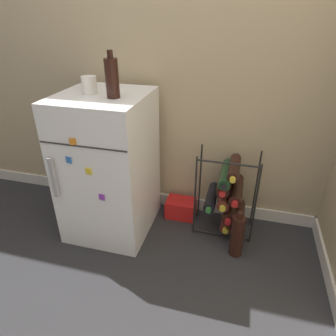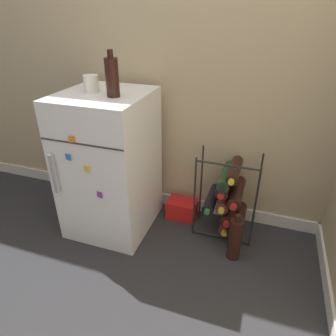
% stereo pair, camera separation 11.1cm
% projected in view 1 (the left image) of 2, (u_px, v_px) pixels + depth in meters
% --- Properties ---
extents(ground_plane, '(14.00, 14.00, 0.00)m').
position_uv_depth(ground_plane, '(152.00, 274.00, 1.72)').
color(ground_plane, '#28282B').
extents(wall_back, '(6.93, 0.07, 2.50)m').
position_uv_depth(wall_back, '(184.00, 29.00, 1.75)').
color(wall_back, tan).
rests_on(wall_back, ground_plane).
extents(mini_fridge, '(0.51, 0.57, 0.92)m').
position_uv_depth(mini_fridge, '(109.00, 166.00, 1.90)').
color(mini_fridge, white).
rests_on(mini_fridge, ground_plane).
extents(wine_rack, '(0.38, 0.32, 0.57)m').
position_uv_depth(wine_rack, '(229.00, 195.00, 1.94)').
color(wine_rack, black).
rests_on(wine_rack, ground_plane).
extents(soda_box, '(0.21, 0.15, 0.13)m').
position_uv_depth(soda_box, '(181.00, 208.00, 2.17)').
color(soda_box, red).
rests_on(soda_box, ground_plane).
extents(fridge_top_cup, '(0.08, 0.08, 0.10)m').
position_uv_depth(fridge_top_cup, '(89.00, 85.00, 1.67)').
color(fridge_top_cup, silver).
rests_on(fridge_top_cup, mini_fridge).
extents(fridge_top_bottle, '(0.07, 0.07, 0.24)m').
position_uv_depth(fridge_top_bottle, '(112.00, 78.00, 1.57)').
color(fridge_top_bottle, black).
rests_on(fridge_top_bottle, mini_fridge).
extents(loose_bottle_floor, '(0.08, 0.08, 0.31)m').
position_uv_depth(loose_bottle_floor, '(237.00, 236.00, 1.80)').
color(loose_bottle_floor, black).
rests_on(loose_bottle_floor, ground_plane).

